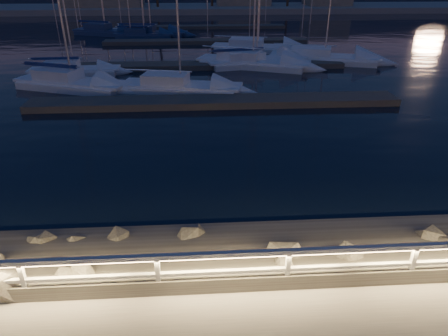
{
  "coord_description": "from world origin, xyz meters",
  "views": [
    {
      "loc": [
        -0.95,
        -7.14,
        6.78
      ],
      "look_at": [
        -0.23,
        4.0,
        1.17
      ],
      "focal_mm": 32.0,
      "sensor_mm": 36.0,
      "label": 1
    }
  ],
  "objects_px": {
    "sailboat_g": "(254,60)",
    "sailboat_h": "(321,57)",
    "sailboat_n": "(143,34)",
    "sailboat_e": "(72,70)",
    "sailboat_a": "(70,82)",
    "sailboat_b": "(178,86)",
    "sailboat_c": "(250,61)",
    "sailboat_i": "(104,31)",
    "sailboat_k": "(149,32)",
    "guard_rail": "(242,262)",
    "sailboat_l": "(256,47)",
    "sailboat_m": "(104,30)"
  },
  "relations": [
    {
      "from": "sailboat_i",
      "to": "guard_rail",
      "type": "bearing_deg",
      "value": -54.49
    },
    {
      "from": "sailboat_e",
      "to": "sailboat_h",
      "type": "distance_m",
      "value": 20.69
    },
    {
      "from": "sailboat_m",
      "to": "sailboat_g",
      "type": "bearing_deg",
      "value": -62.47
    },
    {
      "from": "sailboat_a",
      "to": "sailboat_n",
      "type": "xyz_separation_m",
      "value": [
        2.32,
        22.22,
        -0.06
      ]
    },
    {
      "from": "sailboat_i",
      "to": "sailboat_k",
      "type": "bearing_deg",
      "value": 6.13
    },
    {
      "from": "sailboat_b",
      "to": "sailboat_g",
      "type": "height_order",
      "value": "sailboat_g"
    },
    {
      "from": "sailboat_h",
      "to": "sailboat_n",
      "type": "xyz_separation_m",
      "value": [
        -17.17,
        14.77,
        -0.04
      ]
    },
    {
      "from": "sailboat_a",
      "to": "sailboat_c",
      "type": "xyz_separation_m",
      "value": [
        13.04,
        5.93,
        -0.01
      ]
    },
    {
      "from": "sailboat_e",
      "to": "sailboat_n",
      "type": "height_order",
      "value": "sailboat_n"
    },
    {
      "from": "sailboat_e",
      "to": "sailboat_m",
      "type": "relative_size",
      "value": 1.1
    },
    {
      "from": "sailboat_a",
      "to": "sailboat_g",
      "type": "xyz_separation_m",
      "value": [
        13.42,
        6.34,
        -0.03
      ]
    },
    {
      "from": "sailboat_e",
      "to": "sailboat_g",
      "type": "distance_m",
      "value": 14.52
    },
    {
      "from": "sailboat_m",
      "to": "sailboat_n",
      "type": "distance_m",
      "value": 6.6
    },
    {
      "from": "sailboat_b",
      "to": "sailboat_e",
      "type": "distance_m",
      "value": 9.77
    },
    {
      "from": "guard_rail",
      "to": "sailboat_a",
      "type": "distance_m",
      "value": 22.4
    },
    {
      "from": "sailboat_i",
      "to": "sailboat_g",
      "type": "bearing_deg",
      "value": -28.51
    },
    {
      "from": "sailboat_c",
      "to": "sailboat_h",
      "type": "bearing_deg",
      "value": 34.76
    },
    {
      "from": "sailboat_b",
      "to": "sailboat_h",
      "type": "distance_m",
      "value": 14.99
    },
    {
      "from": "sailboat_b",
      "to": "sailboat_h",
      "type": "xyz_separation_m",
      "value": [
        12.14,
        8.79,
        0.0
      ]
    },
    {
      "from": "sailboat_b",
      "to": "sailboat_h",
      "type": "relative_size",
      "value": 0.86
    },
    {
      "from": "sailboat_g",
      "to": "sailboat_n",
      "type": "height_order",
      "value": "sailboat_g"
    },
    {
      "from": "sailboat_e",
      "to": "sailboat_m",
      "type": "height_order",
      "value": "sailboat_e"
    },
    {
      "from": "sailboat_b",
      "to": "sailboat_k",
      "type": "height_order",
      "value": "sailboat_k"
    },
    {
      "from": "sailboat_c",
      "to": "sailboat_i",
      "type": "xyz_separation_m",
      "value": [
        -15.69,
        18.74,
        0.01
      ]
    },
    {
      "from": "sailboat_b",
      "to": "sailboat_k",
      "type": "bearing_deg",
      "value": 112.73
    },
    {
      "from": "guard_rail",
      "to": "sailboat_b",
      "type": "height_order",
      "value": "sailboat_b"
    },
    {
      "from": "sailboat_l",
      "to": "sailboat_n",
      "type": "relative_size",
      "value": 1.28
    },
    {
      "from": "guard_rail",
      "to": "sailboat_g",
      "type": "xyz_separation_m",
      "value": [
        3.82,
        26.55,
        -0.93
      ]
    },
    {
      "from": "sailboat_a",
      "to": "sailboat_m",
      "type": "distance_m",
      "value": 26.29
    },
    {
      "from": "sailboat_m",
      "to": "sailboat_n",
      "type": "xyz_separation_m",
      "value": [
        5.33,
        -3.89,
        0.01
      ]
    },
    {
      "from": "sailboat_a",
      "to": "sailboat_b",
      "type": "relative_size",
      "value": 1.01
    },
    {
      "from": "sailboat_a",
      "to": "sailboat_b",
      "type": "height_order",
      "value": "sailboat_a"
    },
    {
      "from": "guard_rail",
      "to": "sailboat_h",
      "type": "xyz_separation_m",
      "value": [
        9.89,
        27.67,
        -0.93
      ]
    },
    {
      "from": "guard_rail",
      "to": "sailboat_c",
      "type": "relative_size",
      "value": 2.83
    },
    {
      "from": "sailboat_l",
      "to": "sailboat_i",
      "type": "bearing_deg",
      "value": 158.38
    },
    {
      "from": "sailboat_m",
      "to": "sailboat_l",
      "type": "bearing_deg",
      "value": -49.65
    },
    {
      "from": "sailboat_a",
      "to": "sailboat_h",
      "type": "height_order",
      "value": "sailboat_h"
    },
    {
      "from": "sailboat_h",
      "to": "sailboat_k",
      "type": "distance_m",
      "value": 22.87
    },
    {
      "from": "sailboat_e",
      "to": "sailboat_l",
      "type": "bearing_deg",
      "value": 27.11
    },
    {
      "from": "guard_rail",
      "to": "sailboat_k",
      "type": "height_order",
      "value": "sailboat_k"
    },
    {
      "from": "sailboat_e",
      "to": "sailboat_h",
      "type": "bearing_deg",
      "value": 6.98
    },
    {
      "from": "sailboat_a",
      "to": "sailboat_i",
      "type": "bearing_deg",
      "value": 117.37
    },
    {
      "from": "sailboat_g",
      "to": "sailboat_h",
      "type": "bearing_deg",
      "value": -2.27
    },
    {
      "from": "sailboat_m",
      "to": "sailboat_a",
      "type": "bearing_deg",
      "value": -95.63
    },
    {
      "from": "guard_rail",
      "to": "sailboat_c",
      "type": "xyz_separation_m",
      "value": [
        3.44,
        26.14,
        -0.91
      ]
    },
    {
      "from": "guard_rail",
      "to": "sailboat_e",
      "type": "relative_size",
      "value": 3.85
    },
    {
      "from": "sailboat_l",
      "to": "sailboat_m",
      "type": "xyz_separation_m",
      "value": [
        -17.43,
        13.36,
        -0.04
      ]
    },
    {
      "from": "sailboat_e",
      "to": "sailboat_n",
      "type": "relative_size",
      "value": 0.96
    },
    {
      "from": "sailboat_k",
      "to": "sailboat_n",
      "type": "distance_m",
      "value": 1.22
    },
    {
      "from": "sailboat_k",
      "to": "guard_rail",
      "type": "bearing_deg",
      "value": -72.12
    }
  ]
}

